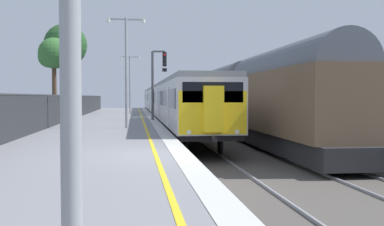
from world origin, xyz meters
TOP-DOWN VIEW (x-y plane):
  - ground at (2.64, 0.00)m, footprint 17.40×110.00m
  - commuter_train_at_platform at (2.10, 33.73)m, footprint 2.83×58.82m
  - freight_train_adjacent_track at (6.10, 29.37)m, footprint 2.60×57.40m
  - signal_gantry at (0.63, 19.58)m, footprint 1.10×0.24m
  - platform_lamp_mid at (-1.36, 11.25)m, footprint 2.00×0.20m
  - platform_lamp_far at (-1.36, 32.38)m, footprint 2.00×0.20m
  - background_tree_left at (-8.14, 36.81)m, footprint 4.50×4.50m
  - background_tree_centre at (-8.27, 29.90)m, footprint 2.84×2.82m

SIDE VIEW (x-z plane):
  - ground at x=2.64m, z-range -1.21..0.00m
  - commuter_train_at_platform at x=2.10m, z-range -0.64..3.17m
  - freight_train_adjacent_track at x=6.10m, z-range -0.76..4.15m
  - signal_gantry at x=0.63m, z-range 0.62..5.53m
  - platform_lamp_far at x=-1.36m, z-range 0.51..6.15m
  - platform_lamp_mid at x=-1.36m, z-range 0.51..6.28m
  - background_tree_centre at x=-8.27m, z-range 1.93..8.94m
  - background_tree_left at x=-8.14m, z-range 2.30..11.63m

